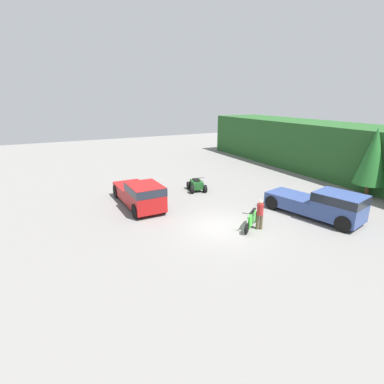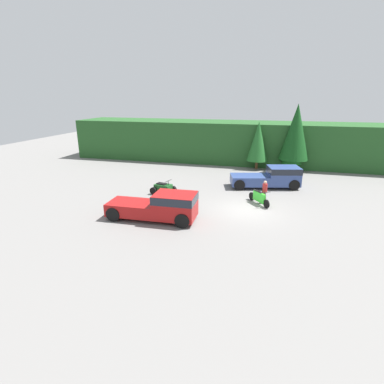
# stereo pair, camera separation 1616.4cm
# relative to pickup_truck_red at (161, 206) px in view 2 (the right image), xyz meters

# --- Properties ---
(ground_plane) EXTENTS (80.00, 80.00, 0.00)m
(ground_plane) POSITION_rel_pickup_truck_red_xyz_m (5.03, 3.05, -0.95)
(ground_plane) COLOR slate
(hillside_backdrop) EXTENTS (44.00, 6.00, 4.60)m
(hillside_backdrop) POSITION_rel_pickup_truck_red_xyz_m (5.03, 19.05, 1.35)
(hillside_backdrop) COLOR #235123
(hillside_backdrop) RESTS_ON ground_plane
(tree_left) EXTENTS (2.18, 2.18, 4.96)m
(tree_left) POSITION_rel_pickup_truck_red_xyz_m (4.99, 15.67, 1.97)
(tree_left) COLOR brown
(tree_left) RESTS_ON ground_plane
(tree_mid_left) EXTENTS (1.98, 1.98, 4.50)m
(tree_mid_left) POSITION_rel_pickup_truck_red_xyz_m (8.54, 15.56, 1.70)
(tree_mid_left) COLOR brown
(tree_mid_left) RESTS_ON ground_plane
(tree_mid_right) EXTENTS (2.98, 2.98, 6.77)m
(tree_mid_right) POSITION_rel_pickup_truck_red_xyz_m (8.64, 15.71, 3.03)
(tree_mid_right) COLOR brown
(tree_mid_right) RESTS_ON ground_plane
(pickup_truck_red) EXTENTS (5.69, 2.19, 1.79)m
(pickup_truck_red) POSITION_rel_pickup_truck_red_xyz_m (0.00, 0.00, 0.00)
(pickup_truck_red) COLOR maroon
(pickup_truck_red) RESTS_ON ground_plane
(pickup_truck_second) EXTENTS (6.00, 3.30, 1.79)m
(pickup_truck_second) POSITION_rel_pickup_truck_red_xyz_m (6.64, 9.07, 0.00)
(pickup_truck_second) COLOR #334784
(pickup_truck_second) RESTS_ON ground_plane
(dirt_bike) EXTENTS (1.56, 1.96, 1.15)m
(dirt_bike) POSITION_rel_pickup_truck_red_xyz_m (5.82, 4.53, -0.47)
(dirt_bike) COLOR black
(dirt_bike) RESTS_ON ground_plane
(quad_atv) EXTENTS (2.01, 1.59, 1.15)m
(quad_atv) POSITION_rel_pickup_truck_red_xyz_m (-1.68, 4.99, -0.51)
(quad_atv) COLOR black
(quad_atv) RESTS_ON ground_plane
(rider_person) EXTENTS (0.49, 0.49, 1.70)m
(rider_person) POSITION_rel_pickup_truck_red_xyz_m (6.17, 4.81, -0.03)
(rider_person) COLOR brown
(rider_person) RESTS_ON ground_plane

